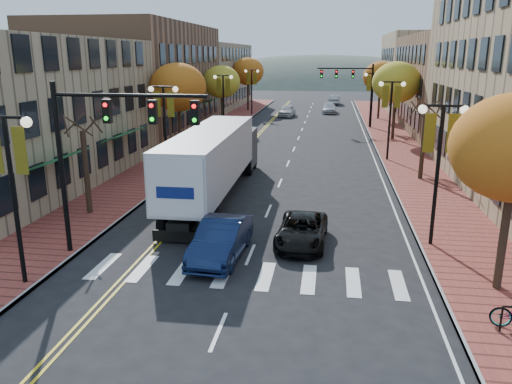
% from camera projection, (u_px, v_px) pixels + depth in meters
% --- Properties ---
extents(ground, '(200.00, 200.00, 0.00)m').
position_uv_depth(ground, '(232.00, 300.00, 16.75)').
color(ground, black).
rests_on(ground, ground).
extents(sidewalk_left, '(4.00, 85.00, 0.15)m').
position_uv_depth(sidewalk_left, '(206.00, 138.00, 49.00)').
color(sidewalk_left, brown).
rests_on(sidewalk_left, ground).
extents(sidewalk_right, '(4.00, 85.00, 0.15)m').
position_uv_depth(sidewalk_right, '(394.00, 142.00, 46.44)').
color(sidewalk_right, brown).
rests_on(sidewalk_right, ground).
extents(building_left_mid, '(12.00, 24.00, 11.00)m').
position_uv_depth(building_left_mid, '(138.00, 79.00, 52.03)').
color(building_left_mid, brown).
rests_on(building_left_mid, ground).
extents(building_left_far, '(12.00, 26.00, 9.50)m').
position_uv_depth(building_left_far, '(199.00, 76.00, 76.06)').
color(building_left_far, '#9E8966').
rests_on(building_left_far, ground).
extents(building_right_mid, '(15.00, 24.00, 10.00)m').
position_uv_depth(building_right_mid, '(479.00, 83.00, 52.83)').
color(building_right_mid, brown).
rests_on(building_right_mid, ground).
extents(building_right_far, '(15.00, 20.00, 11.00)m').
position_uv_depth(building_right_far, '(438.00, 72.00, 73.67)').
color(building_right_far, '#9E8966').
rests_on(building_right_far, ground).
extents(tree_left_a, '(0.28, 0.28, 4.20)m').
position_uv_depth(tree_left_a, '(86.00, 172.00, 25.06)').
color(tree_left_a, '#382619').
rests_on(tree_left_a, sidewalk_left).
extents(tree_left_b, '(4.48, 4.48, 7.21)m').
position_uv_depth(tree_left_b, '(178.00, 87.00, 39.46)').
color(tree_left_b, '#382619').
rests_on(tree_left_b, sidewalk_left).
extents(tree_left_c, '(4.16, 4.16, 6.69)m').
position_uv_depth(tree_left_c, '(221.00, 82.00, 54.82)').
color(tree_left_c, '#382619').
rests_on(tree_left_c, sidewalk_left).
extents(tree_left_d, '(4.61, 4.61, 7.42)m').
position_uv_depth(tree_left_d, '(248.00, 71.00, 71.84)').
color(tree_left_d, '#382619').
rests_on(tree_left_d, sidewalk_left).
extents(tree_right_b, '(0.28, 0.28, 4.20)m').
position_uv_depth(tree_right_b, '(423.00, 147.00, 32.04)').
color(tree_right_b, '#382619').
rests_on(tree_right_b, sidewalk_right).
extents(tree_right_c, '(4.48, 4.48, 7.21)m').
position_uv_depth(tree_right_c, '(396.00, 83.00, 46.44)').
color(tree_right_c, '#382619').
rests_on(tree_right_c, sidewalk_right).
extents(tree_right_d, '(4.35, 4.35, 7.00)m').
position_uv_depth(tree_right_d, '(381.00, 77.00, 61.73)').
color(tree_right_d, '#382619').
rests_on(tree_right_d, sidewalk_right).
extents(lamp_left_a, '(1.96, 0.36, 6.05)m').
position_uv_depth(lamp_left_a, '(10.00, 168.00, 16.68)').
color(lamp_left_a, black).
rests_on(lamp_left_a, ground).
extents(lamp_left_b, '(1.96, 0.36, 6.05)m').
position_uv_depth(lamp_left_b, '(164.00, 114.00, 31.93)').
color(lamp_left_b, black).
rests_on(lamp_left_b, ground).
extents(lamp_left_c, '(1.96, 0.36, 6.05)m').
position_uv_depth(lamp_left_c, '(223.00, 93.00, 49.09)').
color(lamp_left_c, black).
rests_on(lamp_left_c, ground).
extents(lamp_left_d, '(1.96, 0.36, 6.05)m').
position_uv_depth(lamp_left_d, '(252.00, 83.00, 66.25)').
color(lamp_left_d, black).
rests_on(lamp_left_d, ground).
extents(lamp_right_a, '(1.96, 0.36, 6.05)m').
position_uv_depth(lamp_right_a, '(440.00, 148.00, 20.26)').
color(lamp_right_a, black).
rests_on(lamp_right_a, ground).
extents(lamp_right_b, '(1.96, 0.36, 6.05)m').
position_uv_depth(lamp_right_b, '(391.00, 105.00, 37.42)').
color(lamp_right_b, black).
rests_on(lamp_right_b, ground).
extents(lamp_right_c, '(1.96, 0.36, 6.05)m').
position_uv_depth(lamp_right_c, '(373.00, 89.00, 54.58)').
color(lamp_right_c, black).
rests_on(lamp_right_c, ground).
extents(traffic_mast_near, '(6.10, 0.35, 7.00)m').
position_uv_depth(traffic_mast_near, '(105.00, 137.00, 19.08)').
color(traffic_mast_near, black).
rests_on(traffic_mast_near, ground).
extents(traffic_mast_far, '(6.10, 0.34, 7.00)m').
position_uv_depth(traffic_mast_far, '(354.00, 83.00, 54.70)').
color(traffic_mast_far, black).
rests_on(traffic_mast_far, ground).
extents(semi_truck, '(2.79, 16.21, 4.05)m').
position_uv_depth(semi_truck, '(216.00, 157.00, 28.27)').
color(semi_truck, black).
rests_on(semi_truck, ground).
extents(navy_sedan, '(1.92, 4.86, 1.57)m').
position_uv_depth(navy_sedan, '(221.00, 239.00, 20.04)').
color(navy_sedan, '#0E1838').
rests_on(navy_sedan, ground).
extents(black_suv, '(2.23, 4.52, 1.23)m').
position_uv_depth(black_suv, '(302.00, 230.00, 21.59)').
color(black_suv, black).
rests_on(black_suv, ground).
extents(car_far_white, '(2.23, 4.71, 1.56)m').
position_uv_depth(car_far_white, '(287.00, 111.00, 66.14)').
color(car_far_white, silver).
rests_on(car_far_white, ground).
extents(car_far_silver, '(1.98, 4.73, 1.37)m').
position_uv_depth(car_far_silver, '(329.00, 108.00, 69.96)').
color(car_far_silver, '#B0B2B9').
rests_on(car_far_silver, ground).
extents(car_far_oncoming, '(1.94, 4.69, 1.51)m').
position_uv_depth(car_far_oncoming, '(335.00, 100.00, 81.89)').
color(car_far_oncoming, '#A0A1A7').
rests_on(car_far_oncoming, ground).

